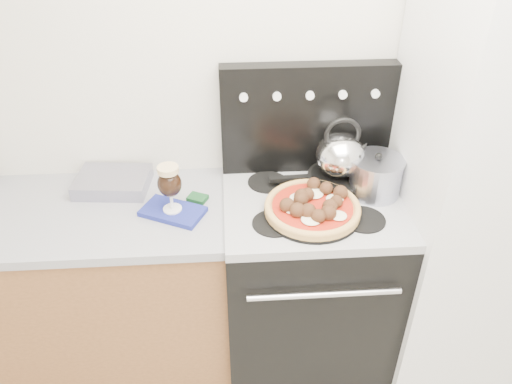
{
  "coord_description": "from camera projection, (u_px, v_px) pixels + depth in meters",
  "views": [
    {
      "loc": [
        -0.28,
        -0.54,
        2.15
      ],
      "look_at": [
        -0.17,
        1.05,
        1.06
      ],
      "focal_mm": 35.0,
      "sensor_mm": 36.0,
      "label": 1
    }
  ],
  "objects": [
    {
      "name": "foil_sheet",
      "position": [
        113.0,
        182.0,
        2.22
      ],
      "size": [
        0.34,
        0.26,
        0.06
      ],
      "primitive_type": "cube",
      "rotation": [
        0.0,
        0.0,
        -0.1
      ],
      "color": "#B6B4CF",
      "rests_on": "countertop"
    },
    {
      "name": "cooktop",
      "position": [
        313.0,
        204.0,
        2.14
      ],
      "size": [
        0.76,
        0.65,
        0.04
      ],
      "primitive_type": "cube",
      "color": "#ADADB2",
      "rests_on": "stove_body"
    },
    {
      "name": "pizza_pan",
      "position": [
        312.0,
        213.0,
        2.04
      ],
      "size": [
        0.47,
        0.47,
        0.01
      ],
      "primitive_type": "cylinder",
      "rotation": [
        0.0,
        0.0,
        -0.2
      ],
      "color": "black",
      "rests_on": "cooktop"
    },
    {
      "name": "stove_body",
      "position": [
        307.0,
        282.0,
        2.4
      ],
      "size": [
        0.76,
        0.65,
        0.88
      ],
      "primitive_type": "cube",
      "color": "black",
      "rests_on": "ground"
    },
    {
      "name": "skillet",
      "position": [
        338.0,
        179.0,
        2.22
      ],
      "size": [
        0.28,
        0.28,
        0.05
      ],
      "primitive_type": "cylinder",
      "rotation": [
        0.0,
        0.0,
        0.04
      ],
      "color": "black",
      "rests_on": "cooktop"
    },
    {
      "name": "fridge",
      "position": [
        477.0,
        192.0,
        2.13
      ],
      "size": [
        0.64,
        0.68,
        1.9
      ],
      "primitive_type": "cube",
      "color": "silver",
      "rests_on": "ground"
    },
    {
      "name": "room_shell",
      "position": [
        348.0,
        300.0,
        1.21
      ],
      "size": [
        3.52,
        3.01,
        2.52
      ],
      "color": "beige",
      "rests_on": "ground"
    },
    {
      "name": "backguard",
      "position": [
        307.0,
        119.0,
        2.21
      ],
      "size": [
        0.76,
        0.08,
        0.5
      ],
      "primitive_type": "cube",
      "color": "black",
      "rests_on": "cooktop"
    },
    {
      "name": "tea_kettle",
      "position": [
        341.0,
        152.0,
        2.14
      ],
      "size": [
        0.24,
        0.24,
        0.23
      ],
      "primitive_type": null,
      "rotation": [
        0.0,
        0.0,
        -0.16
      ],
      "color": "silver",
      "rests_on": "skillet"
    },
    {
      "name": "beer_glass",
      "position": [
        170.0,
        188.0,
        2.01
      ],
      "size": [
        0.11,
        0.11,
        0.21
      ],
      "primitive_type": null,
      "rotation": [
        0.0,
        0.0,
        0.08
      ],
      "color": "black",
      "rests_on": "oven_mitt"
    },
    {
      "name": "countertop",
      "position": [
        52.0,
        215.0,
        2.11
      ],
      "size": [
        1.48,
        0.63,
        0.04
      ],
      "primitive_type": "cube",
      "color": "#9899A2",
      "rests_on": "base_cabinet"
    },
    {
      "name": "stock_pot",
      "position": [
        375.0,
        177.0,
        2.13
      ],
      "size": [
        0.28,
        0.28,
        0.16
      ],
      "primitive_type": "cylinder",
      "rotation": [
        0.0,
        0.0,
        -0.32
      ],
      "color": "#A7AABC",
      "rests_on": "cooktop"
    },
    {
      "name": "base_cabinet",
      "position": [
        74.0,
        291.0,
        2.36
      ],
      "size": [
        1.45,
        0.6,
        0.86
      ],
      "primitive_type": "cube",
      "color": "brown",
      "rests_on": "ground"
    },
    {
      "name": "pizza",
      "position": [
        313.0,
        206.0,
        2.02
      ],
      "size": [
        0.47,
        0.47,
        0.06
      ],
      "primitive_type": null,
      "rotation": [
        0.0,
        0.0,
        0.23
      ],
      "color": "tan",
      "rests_on": "pizza_pan"
    },
    {
      "name": "oven_mitt",
      "position": [
        173.0,
        212.0,
        2.07
      ],
      "size": [
        0.29,
        0.24,
        0.02
      ],
      "primitive_type": "cube",
      "rotation": [
        0.0,
        0.0,
        -0.45
      ],
      "color": "navy",
      "rests_on": "countertop"
    }
  ]
}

